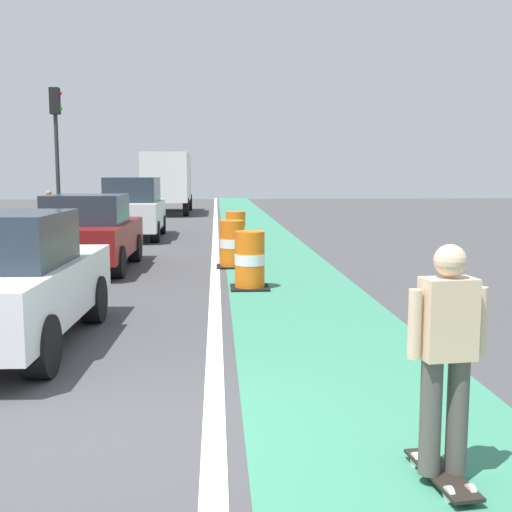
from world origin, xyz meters
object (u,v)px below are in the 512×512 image
at_px(parked_sedan_nearest, 1,282).
at_px(traffic_barrel_front, 250,261).
at_px(parked_suv_third, 133,207).
at_px(traffic_barrel_mid, 232,245).
at_px(skateboarder_on_lane, 446,357).
at_px(delivery_truck_down_block, 168,180).
at_px(parked_sedan_second, 89,233).
at_px(traffic_light_corner, 56,135).
at_px(pedestrian_crossing, 49,212).
at_px(traffic_barrel_back, 236,231).

relative_size(parked_sedan_nearest, traffic_barrel_front, 3.81).
height_order(parked_suv_third, traffic_barrel_mid, parked_suv_third).
height_order(skateboarder_on_lane, traffic_barrel_mid, skateboarder_on_lane).
relative_size(parked_suv_third, delivery_truck_down_block, 0.61).
xyz_separation_m(parked_sedan_second, delivery_truck_down_block, (0.27, 20.53, 1.01)).
bearing_deg(parked_sedan_nearest, skateboarder_on_lane, -41.82).
distance_m(delivery_truck_down_block, traffic_light_corner, 12.61).
height_order(traffic_barrel_mid, pedestrian_crossing, pedestrian_crossing).
bearing_deg(parked_sedan_nearest, parked_suv_third, 90.50).
bearing_deg(parked_sedan_second, parked_sedan_nearest, -88.22).
bearing_deg(delivery_truck_down_block, traffic_light_corner, -103.57).
bearing_deg(traffic_barrel_back, delivery_truck_down_block, 100.58).
xyz_separation_m(parked_suv_third, traffic_light_corner, (-2.75, 1.25, 2.47)).
relative_size(parked_sedan_second, traffic_light_corner, 0.81).
height_order(parked_sedan_nearest, traffic_light_corner, traffic_light_corner).
xyz_separation_m(skateboarder_on_lane, traffic_barrel_back, (-1.02, 14.00, -0.38)).
bearing_deg(pedestrian_crossing, parked_sedan_nearest, -77.96).
relative_size(parked_sedan_second, traffic_barrel_front, 3.79).
relative_size(traffic_barrel_mid, traffic_barrel_back, 1.00).
height_order(skateboarder_on_lane, parked_sedan_second, parked_sedan_second).
bearing_deg(traffic_barrel_back, traffic_barrel_front, -89.36).
bearing_deg(traffic_barrel_front, pedestrian_crossing, 121.88).
bearing_deg(traffic_barrel_back, parked_suv_third, 134.25).
bearing_deg(pedestrian_crossing, traffic_light_corner, 83.60).
xyz_separation_m(traffic_barrel_mid, traffic_barrel_back, (0.19, 3.53, 0.00)).
relative_size(traffic_barrel_front, traffic_light_corner, 0.21).
height_order(skateboarder_on_lane, traffic_barrel_back, skateboarder_on_lane).
xyz_separation_m(parked_sedan_second, traffic_light_corner, (-2.67, 8.37, 2.67)).
distance_m(traffic_barrel_front, delivery_truck_down_block, 23.41).
bearing_deg(parked_suv_third, traffic_light_corner, 155.52).
bearing_deg(pedestrian_crossing, parked_suv_third, -6.17).
xyz_separation_m(parked_sedan_nearest, parked_suv_third, (-0.12, 13.63, 0.20)).
xyz_separation_m(parked_sedan_second, parked_suv_third, (0.08, 7.12, 0.20)).
bearing_deg(traffic_barrel_front, traffic_barrel_back, 90.64).
bearing_deg(traffic_barrel_mid, traffic_barrel_front, -84.67).
bearing_deg(skateboarder_on_lane, traffic_barrel_mid, 96.57).
distance_m(traffic_barrel_back, pedestrian_crossing, 7.22).
height_order(skateboarder_on_lane, traffic_barrel_front, skateboarder_on_lane).
bearing_deg(traffic_barrel_back, pedestrian_crossing, 148.95).
bearing_deg(pedestrian_crossing, skateboarder_on_lane, -67.90).
bearing_deg(traffic_barrel_front, delivery_truck_down_block, 97.90).
xyz_separation_m(traffic_barrel_mid, traffic_light_corner, (-5.89, 8.19, 2.97)).
xyz_separation_m(skateboarder_on_lane, parked_sedan_nearest, (-4.22, 3.78, -0.08)).
distance_m(parked_sedan_second, delivery_truck_down_block, 20.56).
relative_size(parked_suv_third, traffic_barrel_front, 4.25).
bearing_deg(traffic_light_corner, skateboarder_on_lane, -69.20).
relative_size(traffic_barrel_back, delivery_truck_down_block, 0.14).
bearing_deg(skateboarder_on_lane, parked_suv_third, 104.00).
height_order(parked_sedan_nearest, parked_suv_third, parked_suv_third).
bearing_deg(traffic_barrel_back, skateboarder_on_lane, -85.85).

